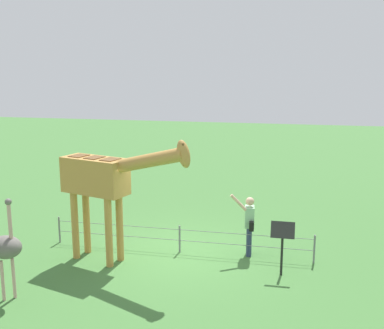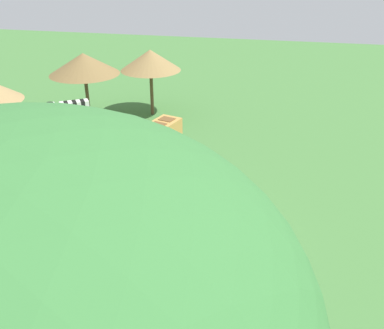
{
  "view_description": "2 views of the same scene",
  "coord_description": "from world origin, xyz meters",
  "px_view_note": "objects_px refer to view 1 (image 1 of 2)",
  "views": [
    {
      "loc": [
        2.88,
        -11.64,
        4.92
      ],
      "look_at": [
        0.36,
        0.01,
        2.45
      ],
      "focal_mm": 44.71,
      "sensor_mm": 36.0,
      "label": 1
    },
    {
      "loc": [
        9.78,
        2.82,
        7.5
      ],
      "look_at": [
        -0.68,
        0.55,
        2.1
      ],
      "focal_mm": 40.83,
      "sensor_mm": 36.0,
      "label": 2
    }
  ],
  "objects_px": {
    "giraffe": "(104,181)",
    "visitor": "(249,222)",
    "ostrich": "(6,247)",
    "info_sign": "(282,237)"
  },
  "relations": [
    {
      "from": "giraffe",
      "to": "info_sign",
      "type": "bearing_deg",
      "value": 1.35
    },
    {
      "from": "giraffe",
      "to": "ostrich",
      "type": "relative_size",
      "value": 1.61
    },
    {
      "from": "giraffe",
      "to": "visitor",
      "type": "height_order",
      "value": "giraffe"
    },
    {
      "from": "giraffe",
      "to": "ostrich",
      "type": "height_order",
      "value": "giraffe"
    },
    {
      "from": "giraffe",
      "to": "visitor",
      "type": "relative_size",
      "value": 2.13
    },
    {
      "from": "giraffe",
      "to": "ostrich",
      "type": "distance_m",
      "value": 2.84
    },
    {
      "from": "ostrich",
      "to": "info_sign",
      "type": "xyz_separation_m",
      "value": [
        5.67,
        2.47,
        -0.23
      ]
    },
    {
      "from": "giraffe",
      "to": "ostrich",
      "type": "xyz_separation_m",
      "value": [
        -1.27,
        -2.36,
        -0.95
      ]
    },
    {
      "from": "ostrich",
      "to": "giraffe",
      "type": "bearing_deg",
      "value": 61.7
    },
    {
      "from": "giraffe",
      "to": "visitor",
      "type": "xyz_separation_m",
      "value": [
        3.51,
        1.17,
        -1.22
      ]
    }
  ]
}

